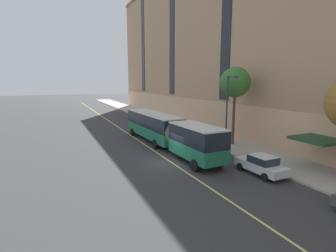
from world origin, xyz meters
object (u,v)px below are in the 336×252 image
fire_hydrant (178,129)px  parked_car_silver_1 (164,126)px  street_tree_mid_block (235,83)px  parked_car_white_4 (261,165)px  city_bus (165,130)px  parked_car_red_2 (205,142)px  street_lamp (228,106)px  parked_car_silver_5 (144,119)px

fire_hydrant → parked_car_silver_1: bearing=135.7°
street_tree_mid_block → fire_hydrant: bearing=103.4°
parked_car_silver_1 → parked_car_white_4: (-0.09, -19.79, 0.00)m
city_bus → fire_hydrant: size_ratio=26.63×
city_bus → street_tree_mid_block: street_tree_mid_block is taller
parked_car_red_2 → street_lamp: 4.62m
parked_car_red_2 → parked_car_white_4: bearing=-90.5°
parked_car_silver_1 → street_lamp: 13.65m
street_lamp → fire_hydrant: bearing=90.5°
parked_car_red_2 → fire_hydrant: 9.99m
city_bus → parked_car_silver_1: size_ratio=4.53×
parked_car_white_4 → street_lamp: bearing=75.4°
street_lamp → parked_car_red_2: bearing=138.7°
street_tree_mid_block → fire_hydrant: street_tree_mid_block is taller
parked_car_silver_1 → street_tree_mid_block: 13.40m
city_bus → fire_hydrant: city_bus is taller
parked_car_red_2 → parked_car_silver_5: 19.57m
city_bus → parked_car_silver_5: size_ratio=4.42×
street_lamp → fire_hydrant: (-0.10, 11.37, -4.30)m
city_bus → street_lamp: bearing=-37.4°
city_bus → parked_car_white_4: bearing=-72.2°
parked_car_silver_5 → street_lamp: street_lamp is taller
city_bus → parked_car_silver_5: city_bus is taller
parked_car_silver_1 → street_tree_mid_block: size_ratio=0.49×
parked_car_red_2 → parked_car_white_4: same height
parked_car_red_2 → street_tree_mid_block: size_ratio=0.52×
city_bus → street_lamp: street_lamp is taller
parked_car_silver_5 → fire_hydrant: 9.88m
city_bus → parked_car_silver_1: city_bus is taller
parked_car_silver_5 → street_lamp: bearing=-84.9°
street_tree_mid_block → street_lamp: (-2.18, -1.79, -2.34)m
parked_car_red_2 → parked_car_silver_5: size_ratio=1.04×
city_bus → parked_car_silver_1: (3.61, 8.87, -1.25)m
parked_car_silver_1 → fire_hydrant: bearing=-44.3°
city_bus → parked_car_silver_5: 17.40m
city_bus → parked_car_red_2: city_bus is taller
parked_car_red_2 → parked_car_white_4: (-0.07, -8.38, -0.00)m
parked_car_red_2 → street_lamp: bearing=-41.3°
parked_car_silver_5 → parked_car_red_2: bearing=-89.5°
parked_car_silver_1 → parked_car_silver_5: size_ratio=0.98×
parked_car_silver_1 → parked_car_silver_5: 8.15m
parked_car_white_4 → street_lamp: 8.15m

